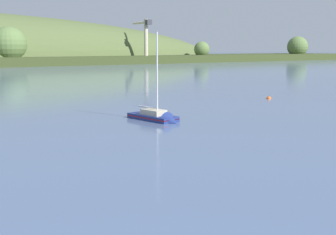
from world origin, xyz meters
name	(u,v)px	position (x,y,z in m)	size (l,w,h in m)	color
dockside_crane	(146,42)	(72.04, 191.67, 10.24)	(4.57, 14.94, 20.88)	#4C4C51
sailboat_near_mooring	(158,119)	(-1.02, 40.35, 0.13)	(3.70, 6.71, 9.93)	navy
mooring_buoy_foreground	(269,99)	(22.27, 49.78, 0.00)	(0.69, 0.69, 0.77)	#EA5B19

